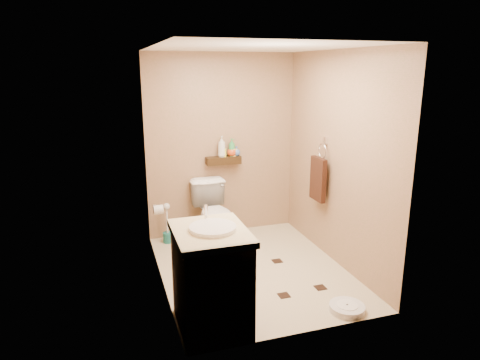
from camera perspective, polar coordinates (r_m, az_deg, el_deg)
name	(u,v)px	position (r m, az deg, el deg)	size (l,w,h in m)	color
ground	(252,270)	(4.92, 1.66, -11.85)	(2.50, 2.50, 0.00)	tan
wall_back	(222,146)	(5.69, -2.46, 4.57)	(2.00, 0.04, 2.40)	#A0765B
wall_front	(306,200)	(3.40, 8.84, -2.61)	(2.00, 0.04, 2.40)	#A0765B
wall_left	(158,173)	(4.29, -10.91, 0.94)	(0.04, 2.50, 2.40)	#A0765B
wall_right	(337,160)	(4.94, 12.79, 2.64)	(0.04, 2.50, 2.40)	#A0765B
ceiling	(254,47)	(4.41, 1.90, 17.28)	(2.00, 2.50, 0.02)	white
wall_shelf	(223,160)	(5.64, -2.22, 2.63)	(0.46, 0.14, 0.10)	#32200D
floor_accents	(255,271)	(4.88, 2.02, -12.05)	(1.23, 1.36, 0.01)	black
toilet	(215,215)	(5.44, -3.41, -4.62)	(0.45, 0.79, 0.80)	white
vanity	(211,278)	(3.75, -3.86, -12.90)	(0.61, 0.74, 1.05)	brown
bathroom_scale	(347,308)	(4.28, 14.07, -16.22)	(0.40, 0.40, 0.07)	silver
toilet_brush	(167,229)	(5.64, -9.66, -6.43)	(0.12, 0.12, 0.53)	#196661
towel_ring	(318,177)	(5.16, 10.41, 0.39)	(0.12, 0.30, 0.76)	silver
toilet_paper	(158,210)	(5.09, -10.84, -3.90)	(0.12, 0.11, 0.12)	silver
bottle_a	(222,147)	(5.60, -2.46, 4.48)	(0.11, 0.11, 0.27)	silver
bottle_b	(224,151)	(5.62, -2.21, 3.90)	(0.07, 0.07, 0.15)	yellow
bottle_c	(232,150)	(5.65, -1.10, 3.96)	(0.12, 0.12, 0.15)	#D14618
bottle_d	(232,147)	(5.64, -1.10, 4.37)	(0.09, 0.09, 0.23)	green
bottle_e	(234,150)	(5.66, -0.82, 3.97)	(0.07, 0.07, 0.15)	#F3BF51
bottle_f	(236,151)	(5.67, -0.48, 3.89)	(0.10, 0.10, 0.13)	#446AAB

